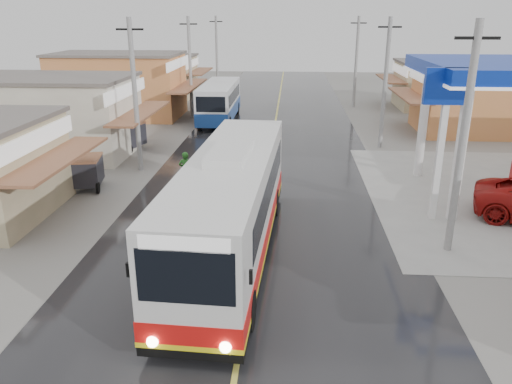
% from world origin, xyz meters
% --- Properties ---
extents(ground, '(120.00, 120.00, 0.00)m').
position_xyz_m(ground, '(0.00, 0.00, 0.00)').
color(ground, slate).
rests_on(ground, ground).
extents(road, '(12.00, 90.00, 0.02)m').
position_xyz_m(road, '(0.00, 15.00, 0.01)').
color(road, black).
rests_on(road, ground).
extents(centre_line, '(0.15, 90.00, 0.01)m').
position_xyz_m(centre_line, '(0.00, 15.00, 0.02)').
color(centre_line, '#D8CC4C').
rests_on(centre_line, road).
extents(shopfronts_left, '(11.00, 44.00, 5.20)m').
position_xyz_m(shopfronts_left, '(-13.00, 18.00, 0.00)').
color(shopfronts_left, tan).
rests_on(shopfronts_left, ground).
extents(utility_poles_left, '(1.60, 50.00, 8.00)m').
position_xyz_m(utility_poles_left, '(-7.00, 16.00, 0.00)').
color(utility_poles_left, gray).
rests_on(utility_poles_left, ground).
extents(utility_poles_right, '(1.60, 36.00, 8.00)m').
position_xyz_m(utility_poles_right, '(7.00, 15.00, 0.00)').
color(utility_poles_right, gray).
rests_on(utility_poles_right, ground).
extents(coach_bus, '(3.38, 12.68, 3.92)m').
position_xyz_m(coach_bus, '(-0.79, -0.89, 1.89)').
color(coach_bus, silver).
rests_on(coach_bus, road).
extents(second_bus, '(2.47, 9.02, 2.99)m').
position_xyz_m(second_bus, '(-4.47, 22.51, 1.61)').
color(second_bus, silver).
rests_on(second_bus, road).
extents(cyclist, '(0.85, 2.05, 2.15)m').
position_xyz_m(cyclist, '(-3.62, 5.20, 0.71)').
color(cyclist, black).
rests_on(cyclist, ground).
extents(tricycle_near, '(1.72, 2.12, 1.59)m').
position_xyz_m(tricycle_near, '(-8.67, 5.80, 0.91)').
color(tricycle_near, '#26262D').
rests_on(tricycle_near, ground).
extents(tricycle_far, '(2.00, 2.53, 1.70)m').
position_xyz_m(tricycle_far, '(-8.93, 13.11, 0.97)').
color(tricycle_far, '#26262D').
rests_on(tricycle_far, ground).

